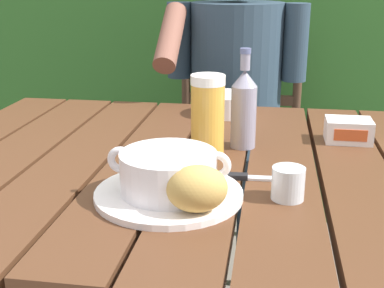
% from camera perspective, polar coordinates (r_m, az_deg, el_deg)
% --- Properties ---
extents(dining_table, '(1.34, 0.99, 0.75)m').
position_cam_1_polar(dining_table, '(1.15, 2.12, -5.87)').
color(dining_table, '#4F2E1B').
rests_on(dining_table, ground_plane).
extents(chair_near_diner, '(0.50, 0.43, 0.98)m').
position_cam_1_polar(chair_near_diner, '(2.09, 4.97, 0.01)').
color(chair_near_diner, '#483122').
rests_on(chair_near_diner, ground_plane).
extents(person_eating, '(0.48, 0.47, 1.25)m').
position_cam_1_polar(person_eating, '(1.83, 4.65, 5.59)').
color(person_eating, '#2A3D4B').
rests_on(person_eating, ground_plane).
extents(serving_plate, '(0.27, 0.27, 0.01)m').
position_cam_1_polar(serving_plate, '(0.94, -2.58, -5.52)').
color(serving_plate, white).
rests_on(serving_plate, dining_table).
extents(soup_bowl, '(0.22, 0.17, 0.08)m').
position_cam_1_polar(soup_bowl, '(0.92, -2.61, -3.00)').
color(soup_bowl, white).
rests_on(soup_bowl, serving_plate).
extents(bread_roll, '(0.12, 0.10, 0.08)m').
position_cam_1_polar(bread_roll, '(0.85, 0.57, -4.95)').
color(bread_roll, tan).
rests_on(bread_roll, serving_plate).
extents(beer_glass, '(0.08, 0.08, 0.18)m').
position_cam_1_polar(beer_glass, '(1.13, 1.74, 3.16)').
color(beer_glass, gold).
rests_on(beer_glass, dining_table).
extents(beer_bottle, '(0.06, 0.06, 0.23)m').
position_cam_1_polar(beer_bottle, '(1.19, 5.73, 4.05)').
color(beer_bottle, gray).
rests_on(beer_bottle, dining_table).
extents(water_glass_small, '(0.06, 0.06, 0.06)m').
position_cam_1_polar(water_glass_small, '(0.94, 10.55, -4.29)').
color(water_glass_small, silver).
rests_on(water_glass_small, dining_table).
extents(butter_tub, '(0.11, 0.08, 0.05)m').
position_cam_1_polar(butter_tub, '(1.30, 16.86, 1.45)').
color(butter_tub, white).
rests_on(butter_tub, dining_table).
extents(table_knife, '(0.17, 0.02, 0.01)m').
position_cam_1_polar(table_knife, '(1.03, 6.01, -3.65)').
color(table_knife, silver).
rests_on(table_knife, dining_table).
extents(diner_bowl, '(0.15, 0.15, 0.06)m').
position_cam_1_polar(diner_bowl, '(1.48, 3.76, 4.42)').
color(diner_bowl, white).
rests_on(diner_bowl, dining_table).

